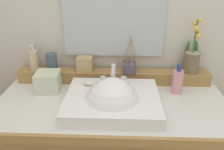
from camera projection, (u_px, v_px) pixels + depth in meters
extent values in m
cube|color=silver|center=(112.00, 104.00, 1.22)|extent=(1.22, 0.58, 0.04)
cube|color=#A37B42|center=(109.00, 141.00, 0.96)|extent=(1.22, 0.02, 0.04)
cube|color=#A37B42|center=(113.00, 76.00, 1.41)|extent=(1.14, 0.09, 0.07)
cube|color=white|center=(112.00, 101.00, 1.16)|extent=(0.46, 0.39, 0.06)
sphere|color=white|center=(112.00, 105.00, 1.15)|extent=(0.27, 0.27, 0.27)
cylinder|color=silver|center=(113.00, 75.00, 1.25)|extent=(0.02, 0.02, 0.10)
cylinder|color=silver|center=(113.00, 70.00, 1.18)|extent=(0.02, 0.11, 0.02)
sphere|color=silver|center=(113.00, 66.00, 1.23)|extent=(0.03, 0.03, 0.03)
cylinder|color=silver|center=(103.00, 80.00, 1.27)|extent=(0.03, 0.03, 0.04)
cylinder|color=silver|center=(123.00, 80.00, 1.26)|extent=(0.03, 0.03, 0.04)
ellipsoid|color=silver|center=(89.00, 83.00, 1.25)|extent=(0.07, 0.04, 0.02)
cylinder|color=brown|center=(191.00, 62.00, 1.35)|extent=(0.09, 0.09, 0.12)
cylinder|color=tan|center=(192.00, 54.00, 1.33)|extent=(0.08, 0.08, 0.01)
cylinder|color=#476B38|center=(195.00, 37.00, 1.29)|extent=(0.01, 0.01, 0.19)
ellipsoid|color=#387033|center=(196.00, 48.00, 1.36)|extent=(0.04, 0.04, 0.09)
ellipsoid|color=#387033|center=(187.00, 48.00, 1.36)|extent=(0.04, 0.04, 0.09)
sphere|color=#E0BA4B|center=(199.00, 36.00, 1.27)|extent=(0.03, 0.03, 0.03)
sphere|color=#E0BA4B|center=(199.00, 31.00, 1.29)|extent=(0.03, 0.03, 0.03)
sphere|color=#E0BA4B|center=(197.00, 28.00, 1.25)|extent=(0.03, 0.03, 0.03)
sphere|color=#E0BA4B|center=(196.00, 23.00, 1.27)|extent=(0.03, 0.03, 0.03)
sphere|color=#E0BA4B|center=(201.00, 21.00, 1.23)|extent=(0.03, 0.03, 0.03)
cylinder|color=beige|center=(34.00, 60.00, 1.39)|extent=(0.05, 0.05, 0.12)
cylinder|color=silver|center=(32.00, 49.00, 1.36)|extent=(0.02, 0.02, 0.02)
cylinder|color=silver|center=(32.00, 46.00, 1.36)|extent=(0.02, 0.02, 0.02)
cylinder|color=silver|center=(31.00, 46.00, 1.34)|extent=(0.01, 0.03, 0.01)
cylinder|color=#445460|center=(52.00, 62.00, 1.37)|extent=(0.06, 0.06, 0.11)
cube|color=#4F4251|center=(129.00, 68.00, 1.36)|extent=(0.08, 0.08, 0.06)
cylinder|color=#9E7A4C|center=(135.00, 51.00, 1.32)|extent=(0.06, 0.01, 0.17)
cylinder|color=#9E7A4C|center=(132.00, 49.00, 1.35)|extent=(0.03, 0.06, 0.17)
cylinder|color=#9E7A4C|center=(127.00, 51.00, 1.33)|extent=(0.04, 0.02, 0.16)
cylinder|color=#9E7A4C|center=(128.00, 51.00, 1.31)|extent=(0.02, 0.02, 0.17)
cylinder|color=#9E7A4C|center=(131.00, 54.00, 1.30)|extent=(0.02, 0.05, 0.15)
cube|color=tan|center=(85.00, 64.00, 1.38)|extent=(0.09, 0.08, 0.08)
cylinder|color=pink|center=(177.00, 82.00, 1.27)|extent=(0.06, 0.06, 0.13)
cylinder|color=navy|center=(179.00, 69.00, 1.24)|extent=(0.02, 0.02, 0.02)
cylinder|color=navy|center=(179.00, 66.00, 1.23)|extent=(0.03, 0.03, 0.02)
cylinder|color=navy|center=(180.00, 66.00, 1.22)|extent=(0.01, 0.03, 0.01)
cube|color=beige|center=(48.00, 81.00, 1.30)|extent=(0.14, 0.14, 0.11)
cube|color=silver|center=(113.00, 17.00, 1.31)|extent=(0.58, 0.02, 0.46)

